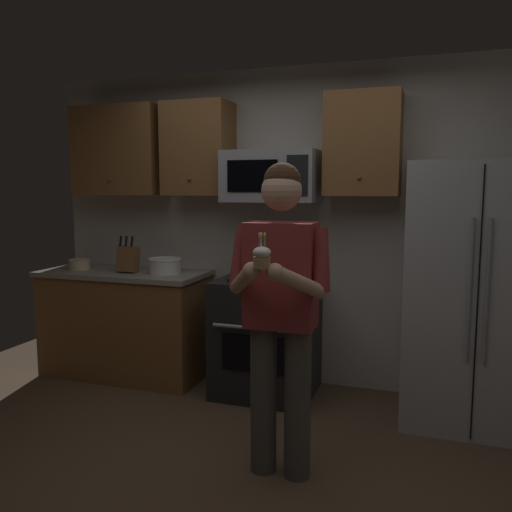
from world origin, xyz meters
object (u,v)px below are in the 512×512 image
(microwave, at_px, (271,176))
(bowl_large_white, at_px, (165,265))
(knife_block, at_px, (128,259))
(cupcake, at_px, (262,257))
(refrigerator, at_px, (473,295))
(bowl_small_colored, at_px, (79,264))
(oven_range, at_px, (266,336))
(person, at_px, (280,303))

(microwave, distance_m, bowl_large_white, 1.16)
(knife_block, bearing_deg, bowl_large_white, 6.94)
(bowl_large_white, height_order, cupcake, cupcake)
(refrigerator, bearing_deg, bowl_large_white, 178.81)
(microwave, relative_size, bowl_small_colored, 3.86)
(oven_range, bearing_deg, refrigerator, -1.50)
(person, bearing_deg, oven_range, 111.14)
(bowl_large_white, xyz_separation_m, bowl_small_colored, (-0.83, -0.04, -0.02))
(oven_range, height_order, knife_block, knife_block)
(cupcake, bearing_deg, bowl_small_colored, 146.36)
(bowl_large_white, distance_m, cupcake, 2.02)
(refrigerator, distance_m, cupcake, 1.82)
(person, xyz_separation_m, cupcake, (0.00, -0.33, 0.30))
(bowl_small_colored, xyz_separation_m, cupcake, (2.16, -1.44, 0.33))
(microwave, bearing_deg, cupcake, -74.49)
(bowl_large_white, bearing_deg, refrigerator, -1.19)
(microwave, relative_size, knife_block, 2.31)
(oven_range, relative_size, cupcake, 5.36)
(cupcake, bearing_deg, bowl_large_white, 132.15)
(knife_block, distance_m, cupcake, 2.22)
(refrigerator, distance_m, bowl_small_colored, 3.22)
(bowl_large_white, relative_size, person, 0.16)
(refrigerator, xyz_separation_m, knife_block, (-2.73, 0.01, 0.13))
(oven_range, xyz_separation_m, knife_block, (-1.23, -0.03, 0.57))
(oven_range, height_order, cupcake, cupcake)
(microwave, height_order, bowl_small_colored, microwave)
(microwave, relative_size, bowl_large_white, 2.65)
(oven_range, relative_size, knife_block, 2.91)
(knife_block, bearing_deg, bowl_small_colored, 179.81)
(knife_block, relative_size, bowl_small_colored, 1.67)
(knife_block, height_order, bowl_large_white, knife_block)
(bowl_small_colored, xyz_separation_m, person, (2.16, -1.11, 0.03))
(microwave, distance_m, bowl_small_colored, 1.89)
(bowl_small_colored, bearing_deg, refrigerator, -0.21)
(person, bearing_deg, microwave, 109.29)
(refrigerator, xyz_separation_m, cupcake, (-1.06, -1.43, 0.39))
(bowl_small_colored, relative_size, cupcake, 1.10)
(refrigerator, bearing_deg, oven_range, 178.50)
(oven_range, xyz_separation_m, cupcake, (0.44, -1.47, 0.83))
(knife_block, bearing_deg, person, -33.66)
(refrigerator, bearing_deg, microwave, 173.97)
(bowl_large_white, relative_size, bowl_small_colored, 1.46)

